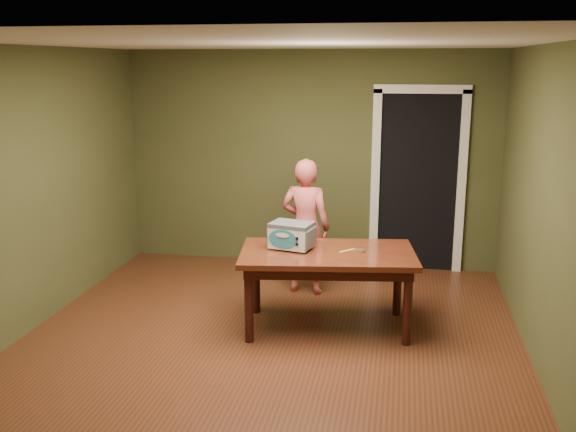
{
  "coord_description": "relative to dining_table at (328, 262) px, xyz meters",
  "views": [
    {
      "loc": [
        1.12,
        -5.14,
        2.45
      ],
      "look_at": [
        0.01,
        1.0,
        0.95
      ],
      "focal_mm": 40.0,
      "sensor_mm": 36.0,
      "label": 1
    }
  ],
  "objects": [
    {
      "name": "doorway",
      "position": [
        0.83,
        2.27,
        0.41
      ],
      "size": [
        1.1,
        0.66,
        2.25
      ],
      "color": "black",
      "rests_on": "ground"
    },
    {
      "name": "room_shell",
      "position": [
        -0.47,
        -0.51,
        1.06
      ],
      "size": [
        4.52,
        5.02,
        2.61
      ],
      "color": "#474A27",
      "rests_on": "ground"
    },
    {
      "name": "spatula",
      "position": [
        0.18,
        0.04,
        0.1
      ],
      "size": [
        0.14,
        0.15,
        0.01
      ],
      "primitive_type": "cube",
      "rotation": [
        0.0,
        0.0,
        0.81
      ],
      "color": "#D0B95A",
      "rests_on": "dining_table"
    },
    {
      "name": "baking_pan",
      "position": [
        0.29,
        0.04,
        0.11
      ],
      "size": [
        0.1,
        0.1,
        0.02
      ],
      "color": "silver",
      "rests_on": "dining_table"
    },
    {
      "name": "child",
      "position": [
        -0.35,
        0.92,
        0.09
      ],
      "size": [
        0.58,
        0.42,
        1.47
      ],
      "primitive_type": "imported",
      "rotation": [
        0.0,
        0.0,
        3.0
      ],
      "color": "#C95653",
      "rests_on": "floor"
    },
    {
      "name": "dining_table",
      "position": [
        0.0,
        0.0,
        0.0
      ],
      "size": [
        1.71,
        1.11,
        0.75
      ],
      "rotation": [
        0.0,
        0.0,
        0.14
      ],
      "color": "#3E1A0E",
      "rests_on": "floor"
    },
    {
      "name": "floor",
      "position": [
        -0.47,
        -0.51,
        -0.65
      ],
      "size": [
        5.0,
        5.0,
        0.0
      ],
      "primitive_type": "plane",
      "color": "#5A2D19",
      "rests_on": "ground"
    },
    {
      "name": "toy_oven",
      "position": [
        -0.34,
        0.03,
        0.24
      ],
      "size": [
        0.45,
        0.35,
        0.25
      ],
      "rotation": [
        0.0,
        0.0,
        -0.23
      ],
      "color": "#4C4F54",
      "rests_on": "dining_table"
    }
  ]
}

